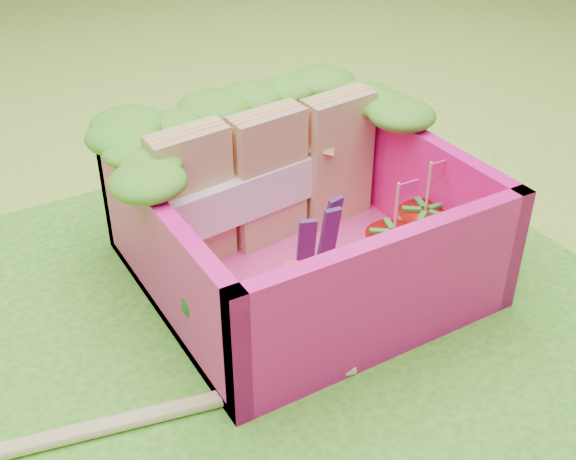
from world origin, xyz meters
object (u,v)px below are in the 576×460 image
at_px(bento_box, 300,221).
at_px(broccoli, 223,309).
at_px(sandwich_stack, 269,178).
at_px(chopsticks, 42,442).
at_px(strawberry_left, 392,256).
at_px(strawberry_right, 423,233).

distance_m(bento_box, broccoli, 0.60).
xyz_separation_m(bento_box, broccoli, (-0.52, -0.30, -0.05)).
height_order(bento_box, sandwich_stack, sandwich_stack).
relative_size(bento_box, sandwich_stack, 1.15).
bearing_deg(broccoli, bento_box, 30.48).
distance_m(sandwich_stack, chopsticks, 1.45).
distance_m(sandwich_stack, strawberry_left, 0.66).
bearing_deg(strawberry_left, strawberry_right, 18.40).
relative_size(bento_box, strawberry_right, 2.74).
distance_m(sandwich_stack, strawberry_right, 0.72).
height_order(sandwich_stack, strawberry_right, sandwich_stack).
xyz_separation_m(broccoli, strawberry_left, (0.79, 0.01, -0.05)).
xyz_separation_m(broccoli, chopsticks, (-0.72, -0.09, -0.20)).
distance_m(sandwich_stack, broccoli, 0.79).
distance_m(strawberry_left, strawberry_right, 0.24).
relative_size(sandwich_stack, broccoli, 3.37).
xyz_separation_m(bento_box, sandwich_stack, (0.01, 0.28, 0.08)).
bearing_deg(sandwich_stack, strawberry_left, -65.25).
distance_m(bento_box, strawberry_left, 0.41).
relative_size(strawberry_right, chopsticks, 0.21).
height_order(sandwich_stack, strawberry_left, sandwich_stack).
height_order(sandwich_stack, broccoli, sandwich_stack).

